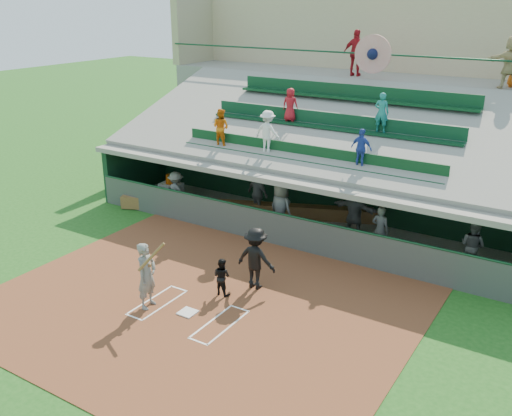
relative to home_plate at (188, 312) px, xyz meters
The scene contains 21 objects.
ground 0.04m from the home_plate, ahead, with size 100.00×100.00×0.00m, color #1B4F16.
dirt_slab 0.50m from the home_plate, 90.00° to the left, with size 11.00×9.00×0.02m, color brown.
home_plate is the anchor object (origin of this frame).
batters_box_chalk 0.01m from the home_plate, ahead, with size 2.65×1.85×0.01m.
dugout_floor 6.75m from the home_plate, 90.00° to the left, with size 16.00×3.50×0.04m, color gray.
concourse_slab 13.69m from the home_plate, 90.00° to the left, with size 20.00×3.00×4.60m, color gray.
grandstand 10.74m from the home_plate, 90.04° to the left, with size 20.40×10.40×7.80m.
batter_at_plate 1.43m from the home_plate, 165.95° to the right, with size 0.88×0.77×1.95m.
catcher 1.42m from the home_plate, 82.74° to the left, with size 0.51×0.40×1.06m, color black.
home_umpire 2.43m from the home_plate, 70.81° to the left, with size 1.15×0.66×1.78m, color black.
dugout_bench 7.89m from the home_plate, 88.56° to the left, with size 15.72×0.47×0.47m, color brown.
white_table 8.78m from the home_plate, 132.58° to the left, with size 0.83×0.62×0.73m, color silver.
water_cooler 8.80m from the home_plate, 132.68° to the left, with size 0.36×0.36×0.36m, color #E55D0D.
dugout_player_a 7.49m from the home_plate, 131.50° to the left, with size 1.02×0.59×1.58m, color #5F625C.
dugout_player_b 7.24m from the home_plate, 107.20° to the left, with size 1.01×0.42×1.73m, color #5F625C.
dugout_player_c 5.88m from the home_plate, 95.34° to the left, with size 0.92×0.60×1.87m, color #585A55.
dugout_player_d 7.19m from the home_plate, 76.45° to the left, with size 1.74×0.55×1.87m, color #515450.
dugout_player_e 6.81m from the home_plate, 64.93° to the left, with size 0.57×0.38×1.57m, color #585A55.
dugout_player_f 8.54m from the home_plate, 48.72° to the left, with size 0.77×0.60×1.59m, color #545752.
concourse_staff_a 13.92m from the home_plate, 94.52° to the left, with size 1.10×0.46×1.87m, color #A2121B.
concourse_staff_c 14.45m from the home_plate, 67.97° to the left, with size 1.73×0.55×1.86m, color tan.
Camera 1 is at (8.34, -9.98, 7.70)m, focal length 40.00 mm.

